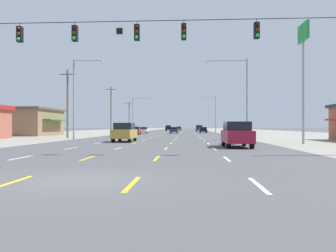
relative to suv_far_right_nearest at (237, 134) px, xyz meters
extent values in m
plane|color=#4C4C4F|center=(-7.12, 49.44, -1.03)|extent=(572.00, 572.00, 0.00)
cube|color=gray|center=(-31.87, 49.44, -1.02)|extent=(28.00, 440.00, 0.01)
cube|color=gray|center=(17.63, 49.44, -1.02)|extent=(28.00, 440.00, 0.01)
cube|color=white|center=(-12.37, -9.56, -1.02)|extent=(0.14, 2.60, 0.01)
cube|color=white|center=(-12.37, -2.06, -1.02)|extent=(0.14, 2.60, 0.01)
cube|color=white|center=(-12.37, 5.44, -1.02)|extent=(0.14, 2.60, 0.01)
cube|color=white|center=(-12.37, 12.94, -1.02)|extent=(0.14, 2.60, 0.01)
cube|color=white|center=(-12.37, 20.44, -1.02)|extent=(0.14, 2.60, 0.01)
cube|color=white|center=(-12.37, 27.94, -1.02)|extent=(0.14, 2.60, 0.01)
cube|color=white|center=(-12.37, 35.44, -1.02)|extent=(0.14, 2.60, 0.01)
cube|color=white|center=(-12.37, 42.94, -1.02)|extent=(0.14, 2.60, 0.01)
cube|color=white|center=(-12.37, 50.44, -1.02)|extent=(0.14, 2.60, 0.01)
cube|color=white|center=(-12.37, 57.94, -1.02)|extent=(0.14, 2.60, 0.01)
cube|color=white|center=(-12.37, 65.44, -1.02)|extent=(0.14, 2.60, 0.01)
cube|color=white|center=(-12.37, 72.94, -1.02)|extent=(0.14, 2.60, 0.01)
cube|color=white|center=(-12.37, 80.44, -1.02)|extent=(0.14, 2.60, 0.01)
cube|color=white|center=(-12.37, 87.94, -1.02)|extent=(0.14, 2.60, 0.01)
cube|color=white|center=(-12.37, 95.44, -1.02)|extent=(0.14, 2.60, 0.01)
cube|color=white|center=(-12.37, 102.94, -1.02)|extent=(0.14, 2.60, 0.01)
cube|color=white|center=(-12.37, 110.44, -1.02)|extent=(0.14, 2.60, 0.01)
cube|color=white|center=(-12.37, 117.94, -1.02)|extent=(0.14, 2.60, 0.01)
cube|color=white|center=(-12.37, 125.44, -1.02)|extent=(0.14, 2.60, 0.01)
cube|color=white|center=(-12.37, 132.94, -1.02)|extent=(0.14, 2.60, 0.01)
cube|color=white|center=(-12.37, 140.44, -1.02)|extent=(0.14, 2.60, 0.01)
cube|color=white|center=(-12.37, 147.94, -1.02)|extent=(0.14, 2.60, 0.01)
cube|color=white|center=(-12.37, 155.44, -1.02)|extent=(0.14, 2.60, 0.01)
cube|color=white|center=(-12.37, 162.94, -1.02)|extent=(0.14, 2.60, 0.01)
cube|color=white|center=(-12.37, 170.44, -1.02)|extent=(0.14, 2.60, 0.01)
cube|color=white|center=(-12.37, 177.94, -1.02)|extent=(0.14, 2.60, 0.01)
cube|color=white|center=(-12.37, 185.44, -1.02)|extent=(0.14, 2.60, 0.01)
cube|color=white|center=(-12.37, 192.94, -1.02)|extent=(0.14, 2.60, 0.01)
cube|color=white|center=(-12.37, 200.44, -1.02)|extent=(0.14, 2.60, 0.01)
cube|color=yellow|center=(-8.87, -17.06, -1.02)|extent=(0.14, 2.60, 0.01)
cube|color=yellow|center=(-8.87, -9.56, -1.02)|extent=(0.14, 2.60, 0.01)
cube|color=yellow|center=(-8.87, -2.06, -1.02)|extent=(0.14, 2.60, 0.01)
cube|color=yellow|center=(-8.87, 5.44, -1.02)|extent=(0.14, 2.60, 0.01)
cube|color=yellow|center=(-8.87, 12.94, -1.02)|extent=(0.14, 2.60, 0.01)
cube|color=yellow|center=(-8.87, 20.44, -1.02)|extent=(0.14, 2.60, 0.01)
cube|color=yellow|center=(-8.87, 27.94, -1.02)|extent=(0.14, 2.60, 0.01)
cube|color=yellow|center=(-8.87, 35.44, -1.02)|extent=(0.14, 2.60, 0.01)
cube|color=yellow|center=(-8.87, 42.94, -1.02)|extent=(0.14, 2.60, 0.01)
cube|color=yellow|center=(-8.87, 50.44, -1.02)|extent=(0.14, 2.60, 0.01)
cube|color=yellow|center=(-8.87, 57.94, -1.02)|extent=(0.14, 2.60, 0.01)
cube|color=yellow|center=(-8.87, 65.44, -1.02)|extent=(0.14, 2.60, 0.01)
cube|color=yellow|center=(-8.87, 72.94, -1.02)|extent=(0.14, 2.60, 0.01)
cube|color=yellow|center=(-8.87, 80.44, -1.02)|extent=(0.14, 2.60, 0.01)
cube|color=yellow|center=(-8.87, 87.94, -1.02)|extent=(0.14, 2.60, 0.01)
cube|color=yellow|center=(-8.87, 95.44, -1.02)|extent=(0.14, 2.60, 0.01)
cube|color=yellow|center=(-8.87, 102.94, -1.02)|extent=(0.14, 2.60, 0.01)
cube|color=yellow|center=(-8.87, 110.44, -1.02)|extent=(0.14, 2.60, 0.01)
cube|color=yellow|center=(-8.87, 117.94, -1.02)|extent=(0.14, 2.60, 0.01)
cube|color=yellow|center=(-8.87, 125.44, -1.02)|extent=(0.14, 2.60, 0.01)
cube|color=yellow|center=(-8.87, 132.94, -1.02)|extent=(0.14, 2.60, 0.01)
cube|color=yellow|center=(-8.87, 140.44, -1.02)|extent=(0.14, 2.60, 0.01)
cube|color=yellow|center=(-8.87, 147.94, -1.02)|extent=(0.14, 2.60, 0.01)
cube|color=yellow|center=(-8.87, 155.44, -1.02)|extent=(0.14, 2.60, 0.01)
cube|color=yellow|center=(-8.87, 162.94, -1.02)|extent=(0.14, 2.60, 0.01)
cube|color=yellow|center=(-8.87, 170.44, -1.02)|extent=(0.14, 2.60, 0.01)
cube|color=yellow|center=(-8.87, 177.94, -1.02)|extent=(0.14, 2.60, 0.01)
cube|color=yellow|center=(-8.87, 185.44, -1.02)|extent=(0.14, 2.60, 0.01)
cube|color=yellow|center=(-8.87, 192.94, -1.02)|extent=(0.14, 2.60, 0.01)
cube|color=yellow|center=(-8.87, 200.44, -1.02)|extent=(0.14, 2.60, 0.01)
cube|color=yellow|center=(-5.37, -17.06, -1.02)|extent=(0.14, 2.60, 0.01)
cube|color=yellow|center=(-5.37, -9.56, -1.02)|extent=(0.14, 2.60, 0.01)
cube|color=yellow|center=(-5.37, -2.06, -1.02)|extent=(0.14, 2.60, 0.01)
cube|color=yellow|center=(-5.37, 5.44, -1.02)|extent=(0.14, 2.60, 0.01)
cube|color=yellow|center=(-5.37, 12.94, -1.02)|extent=(0.14, 2.60, 0.01)
cube|color=yellow|center=(-5.37, 20.44, -1.02)|extent=(0.14, 2.60, 0.01)
cube|color=yellow|center=(-5.37, 27.94, -1.02)|extent=(0.14, 2.60, 0.01)
cube|color=yellow|center=(-5.37, 35.44, -1.02)|extent=(0.14, 2.60, 0.01)
cube|color=yellow|center=(-5.37, 42.94, -1.02)|extent=(0.14, 2.60, 0.01)
cube|color=yellow|center=(-5.37, 50.44, -1.02)|extent=(0.14, 2.60, 0.01)
cube|color=yellow|center=(-5.37, 57.94, -1.02)|extent=(0.14, 2.60, 0.01)
cube|color=yellow|center=(-5.37, 65.44, -1.02)|extent=(0.14, 2.60, 0.01)
cube|color=yellow|center=(-5.37, 72.94, -1.02)|extent=(0.14, 2.60, 0.01)
cube|color=yellow|center=(-5.37, 80.44, -1.02)|extent=(0.14, 2.60, 0.01)
cube|color=yellow|center=(-5.37, 87.94, -1.02)|extent=(0.14, 2.60, 0.01)
cube|color=yellow|center=(-5.37, 95.44, -1.02)|extent=(0.14, 2.60, 0.01)
cube|color=yellow|center=(-5.37, 102.94, -1.02)|extent=(0.14, 2.60, 0.01)
cube|color=yellow|center=(-5.37, 110.44, -1.02)|extent=(0.14, 2.60, 0.01)
cube|color=yellow|center=(-5.37, 117.94, -1.02)|extent=(0.14, 2.60, 0.01)
cube|color=yellow|center=(-5.37, 125.44, -1.02)|extent=(0.14, 2.60, 0.01)
cube|color=yellow|center=(-5.37, 132.94, -1.02)|extent=(0.14, 2.60, 0.01)
cube|color=yellow|center=(-5.37, 140.44, -1.02)|extent=(0.14, 2.60, 0.01)
cube|color=yellow|center=(-5.37, 147.94, -1.02)|extent=(0.14, 2.60, 0.01)
cube|color=yellow|center=(-5.37, 155.44, -1.02)|extent=(0.14, 2.60, 0.01)
cube|color=yellow|center=(-5.37, 162.94, -1.02)|extent=(0.14, 2.60, 0.01)
cube|color=yellow|center=(-5.37, 170.44, -1.02)|extent=(0.14, 2.60, 0.01)
cube|color=yellow|center=(-5.37, 177.94, -1.02)|extent=(0.14, 2.60, 0.01)
cube|color=yellow|center=(-5.37, 185.44, -1.02)|extent=(0.14, 2.60, 0.01)
cube|color=yellow|center=(-5.37, 192.94, -1.02)|extent=(0.14, 2.60, 0.01)
cube|color=yellow|center=(-5.37, 200.44, -1.02)|extent=(0.14, 2.60, 0.01)
cube|color=white|center=(-1.87, -17.06, -1.02)|extent=(0.14, 2.60, 0.01)
cube|color=white|center=(-1.87, -9.56, -1.02)|extent=(0.14, 2.60, 0.01)
cube|color=white|center=(-1.87, -2.06, -1.02)|extent=(0.14, 2.60, 0.01)
cube|color=white|center=(-1.87, 5.44, -1.02)|extent=(0.14, 2.60, 0.01)
cube|color=white|center=(-1.87, 12.94, -1.02)|extent=(0.14, 2.60, 0.01)
cube|color=white|center=(-1.87, 20.44, -1.02)|extent=(0.14, 2.60, 0.01)
cube|color=white|center=(-1.87, 27.94, -1.02)|extent=(0.14, 2.60, 0.01)
cube|color=white|center=(-1.87, 35.44, -1.02)|extent=(0.14, 2.60, 0.01)
cube|color=white|center=(-1.87, 42.94, -1.02)|extent=(0.14, 2.60, 0.01)
cube|color=white|center=(-1.87, 50.44, -1.02)|extent=(0.14, 2.60, 0.01)
cube|color=white|center=(-1.87, 57.94, -1.02)|extent=(0.14, 2.60, 0.01)
cube|color=white|center=(-1.87, 65.44, -1.02)|extent=(0.14, 2.60, 0.01)
cube|color=white|center=(-1.87, 72.94, -1.02)|extent=(0.14, 2.60, 0.01)
cube|color=white|center=(-1.87, 80.44, -1.02)|extent=(0.14, 2.60, 0.01)
cube|color=white|center=(-1.87, 87.94, -1.02)|extent=(0.14, 2.60, 0.01)
cube|color=white|center=(-1.87, 95.44, -1.02)|extent=(0.14, 2.60, 0.01)
cube|color=white|center=(-1.87, 102.94, -1.02)|extent=(0.14, 2.60, 0.01)
cube|color=white|center=(-1.87, 110.44, -1.02)|extent=(0.14, 2.60, 0.01)
cube|color=white|center=(-1.87, 117.94, -1.02)|extent=(0.14, 2.60, 0.01)
cube|color=white|center=(-1.87, 125.44, -1.02)|extent=(0.14, 2.60, 0.01)
cube|color=white|center=(-1.87, 132.94, -1.02)|extent=(0.14, 2.60, 0.01)
cube|color=white|center=(-1.87, 140.44, -1.02)|extent=(0.14, 2.60, 0.01)
cube|color=white|center=(-1.87, 147.94, -1.02)|extent=(0.14, 2.60, 0.01)
cube|color=white|center=(-1.87, 155.44, -1.02)|extent=(0.14, 2.60, 0.01)
cube|color=white|center=(-1.87, 162.94, -1.02)|extent=(0.14, 2.60, 0.01)
cube|color=white|center=(-1.87, 170.44, -1.02)|extent=(0.14, 2.60, 0.01)
cube|color=white|center=(-1.87, 177.94, -1.02)|extent=(0.14, 2.60, 0.01)
cube|color=white|center=(-1.87, 185.44, -1.02)|extent=(0.14, 2.60, 0.01)
cube|color=white|center=(-1.87, 192.94, -1.02)|extent=(0.14, 2.60, 0.01)
cube|color=white|center=(-1.87, 200.44, -1.02)|extent=(0.14, 2.60, 0.01)
cylinder|color=black|center=(-7.12, -6.83, 6.76)|extent=(26.08, 0.04, 0.04)
cube|color=white|center=(-7.79, -6.89, 6.17)|extent=(0.60, 0.04, 0.60)
cube|color=black|center=(-7.79, -6.92, 6.17)|extent=(0.36, 0.01, 0.36)
cube|color=black|center=(-4.03, -6.93, 6.06)|extent=(0.30, 0.34, 0.92)
cylinder|color=black|center=(-4.03, -6.93, 6.64)|extent=(0.03, 0.03, 0.24)
sphere|color=#2F0402|center=(-4.03, -7.12, 6.34)|extent=(0.20, 0.20, 0.20)
sphere|color=#352202|center=(-4.03, -7.12, 6.04)|extent=(0.20, 0.20, 0.20)
sphere|color=green|center=(-4.03, -7.12, 5.74)|extent=(0.20, 0.20, 0.20)
cube|color=black|center=(-6.76, -6.93, 6.06)|extent=(0.30, 0.34, 0.92)
cylinder|color=black|center=(-6.76, -6.93, 6.64)|extent=(0.03, 0.03, 0.24)
sphere|color=#2F0402|center=(-6.76, -7.12, 6.34)|extent=(0.20, 0.20, 0.20)
sphere|color=#352202|center=(-6.76, -7.12, 6.04)|extent=(0.20, 0.20, 0.20)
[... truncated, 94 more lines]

